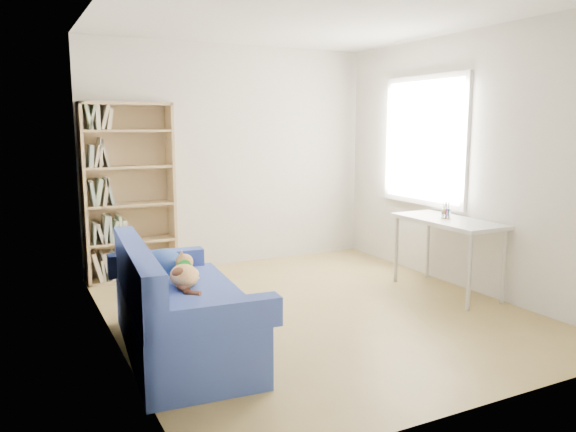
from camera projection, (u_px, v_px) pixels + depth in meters
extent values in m
plane|color=olive|center=(314.00, 310.00, 5.13)|extent=(4.00, 4.00, 0.00)
cube|color=silver|center=(232.00, 157.00, 6.68)|extent=(3.50, 0.04, 2.60)
cube|color=silver|center=(490.00, 192.00, 3.16)|extent=(3.50, 0.04, 2.60)
cube|color=silver|center=(109.00, 176.00, 4.14)|extent=(0.04, 4.00, 2.60)
cube|color=silver|center=(465.00, 162.00, 5.70)|extent=(0.04, 4.00, 2.60)
cube|color=white|center=(316.00, 13.00, 4.71)|extent=(3.50, 4.00, 0.04)
cube|color=white|center=(426.00, 141.00, 6.20)|extent=(0.01, 1.20, 1.30)
cube|color=navy|center=(184.00, 324.00, 4.16)|extent=(0.94, 1.75, 0.42)
cube|color=navy|center=(137.00, 275.00, 3.95)|extent=(0.29, 1.69, 0.41)
cube|color=navy|center=(157.00, 262.00, 4.79)|extent=(0.81, 0.22, 0.19)
cube|color=navy|center=(218.00, 316.00, 3.44)|extent=(0.81, 0.22, 0.19)
cube|color=navy|center=(185.00, 294.00, 4.13)|extent=(0.91, 1.61, 0.05)
ellipsoid|color=#30509B|center=(164.00, 263.00, 4.64)|extent=(0.31, 0.34, 0.23)
ellipsoid|color=#C46A16|center=(184.00, 276.00, 4.24)|extent=(0.30, 0.44, 0.16)
ellipsoid|color=silver|center=(187.00, 274.00, 4.37)|extent=(0.16, 0.20, 0.10)
ellipsoid|color=#361A0E|center=(182.00, 273.00, 4.18)|extent=(0.17, 0.22, 0.08)
sphere|color=#C46A16|center=(176.00, 263.00, 4.49)|extent=(0.14, 0.14, 0.14)
cone|color=#C46A16|center=(172.00, 254.00, 4.51)|extent=(0.07, 0.07, 0.07)
cone|color=#C46A16|center=(175.00, 256.00, 4.45)|extent=(0.06, 0.07, 0.07)
cylinder|color=green|center=(178.00, 267.00, 4.43)|extent=(0.12, 0.06, 0.11)
cylinder|color=#361A0E|center=(191.00, 288.00, 4.04)|extent=(0.06, 0.16, 0.05)
cube|color=tan|center=(84.00, 195.00, 5.82)|extent=(0.03, 0.30, 1.91)
cube|color=tan|center=(171.00, 190.00, 6.23)|extent=(0.03, 0.30, 1.91)
cube|color=tan|center=(125.00, 104.00, 5.88)|extent=(0.95, 0.30, 0.03)
cube|color=tan|center=(133.00, 277.00, 6.18)|extent=(0.95, 0.30, 0.03)
cube|color=tan|center=(126.00, 191.00, 6.15)|extent=(0.95, 0.02, 1.91)
cube|color=white|center=(448.00, 221.00, 5.57)|extent=(0.53, 1.16, 0.04)
cylinder|color=silver|center=(428.00, 246.00, 6.19)|extent=(0.04, 0.04, 0.71)
cylinder|color=silver|center=(504.00, 267.00, 5.26)|extent=(0.04, 0.04, 0.71)
cylinder|color=silver|center=(396.00, 250.00, 6.00)|extent=(0.04, 0.04, 0.71)
cylinder|color=silver|center=(469.00, 273.00, 5.06)|extent=(0.04, 0.04, 0.71)
cylinder|color=white|center=(446.00, 213.00, 5.61)|extent=(0.09, 0.09, 0.10)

